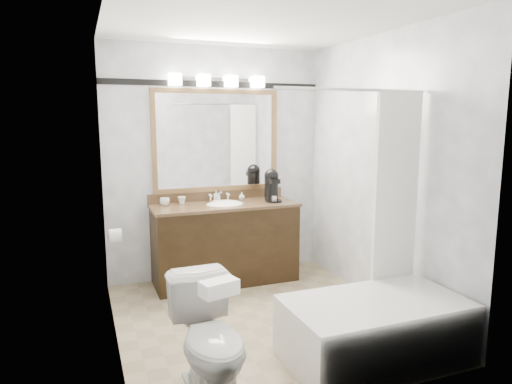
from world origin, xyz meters
The scene contains 15 objects.
room centered at (0.00, 0.00, 1.25)m, with size 2.42×2.62×2.52m.
vanity centered at (0.00, 1.02, 0.44)m, with size 1.53×0.58×0.97m.
mirror centered at (0.00, 1.28, 1.50)m, with size 1.40×0.04×1.10m.
vanity_light_bar centered at (0.00, 1.23, 2.13)m, with size 1.02×0.14×0.12m.
accent_stripe centered at (0.00, 1.29, 2.10)m, with size 2.40×0.01×0.06m, color black.
bathtub centered at (0.55, -0.90, 0.28)m, with size 1.30×0.75×1.96m.
tp_roll centered at (-1.14, 0.66, 0.70)m, with size 0.12×0.12×0.11m, color white.
toilet centered at (-0.70, -0.92, 0.37)m, with size 0.42×0.73×0.74m, color white.
tissue_box centered at (-0.70, -1.12, 0.79)m, with size 0.21×0.12×0.09m, color white.
coffee_maker centered at (0.53, 1.00, 1.03)m, with size 0.18×0.23×0.35m.
cup_left centered at (-0.60, 1.16, 0.89)m, with size 0.10×0.10×0.08m, color white.
cup_right centered at (-0.42, 1.18, 0.89)m, with size 0.08×0.08×0.08m, color white.
soap_bottle_a centered at (-0.04, 1.20, 0.91)m, with size 0.05×0.05×0.12m, color white.
soap_bottle_b centered at (0.25, 1.19, 0.89)m, with size 0.06×0.06×0.08m, color white.
soap_bar centered at (-0.05, 1.13, 0.86)m, with size 0.07×0.04×0.02m, color beige.
Camera 1 is at (-1.39, -3.50, 1.74)m, focal length 32.00 mm.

